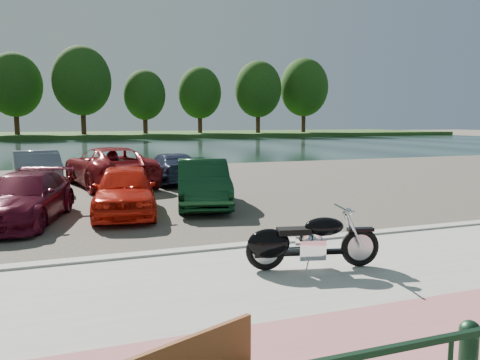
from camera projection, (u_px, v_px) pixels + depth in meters
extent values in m
plane|color=#595447|center=(364.00, 273.00, 8.06)|extent=(200.00, 200.00, 0.00)
cube|color=#9D9B93|center=(402.00, 289.00, 7.12)|extent=(60.00, 6.00, 0.10)
cube|color=#9D9B93|center=(309.00, 241.00, 9.92)|extent=(60.00, 0.30, 0.14)
cube|color=#3E3A32|center=(200.00, 187.00, 18.33)|extent=(60.00, 18.00, 0.04)
cube|color=#192D29|center=(123.00, 147.00, 45.41)|extent=(120.00, 40.00, 0.00)
cube|color=#284D1B|center=(103.00, 135.00, 75.26)|extent=(120.00, 24.00, 0.60)
sphere|color=#15301E|center=(470.00, 331.00, 4.00)|extent=(0.18, 0.18, 0.18)
cylinder|color=#371E14|center=(16.00, 116.00, 66.56)|extent=(0.70, 0.70, 5.40)
ellipsoid|color=#11350E|center=(14.00, 85.00, 66.02)|extent=(7.56, 7.56, 9.07)
cylinder|color=#371E14|center=(83.00, 114.00, 66.93)|extent=(0.70, 0.70, 5.85)
ellipsoid|color=#11350E|center=(82.00, 81.00, 66.34)|extent=(8.19, 8.19, 9.83)
cylinder|color=#371E14|center=(145.00, 119.00, 71.34)|extent=(0.70, 0.70, 4.50)
ellipsoid|color=#11350E|center=(145.00, 95.00, 70.88)|extent=(6.30, 6.30, 7.56)
cylinder|color=#371E14|center=(200.00, 117.00, 75.63)|extent=(0.70, 0.70, 4.95)
ellipsoid|color=#11350E|center=(200.00, 93.00, 75.13)|extent=(6.93, 6.93, 8.32)
cylinder|color=#371E14|center=(258.00, 116.00, 76.00)|extent=(0.70, 0.70, 5.40)
ellipsoid|color=#11350E|center=(258.00, 89.00, 75.45)|extent=(7.56, 7.56, 9.07)
cylinder|color=#371E14|center=(304.00, 115.00, 80.29)|extent=(0.70, 0.70, 5.85)
ellipsoid|color=#11350E|center=(304.00, 87.00, 79.70)|extent=(8.19, 8.19, 9.83)
torus|color=black|center=(360.00, 247.00, 8.05)|extent=(0.69, 0.26, 0.68)
torus|color=black|center=(266.00, 251.00, 7.84)|extent=(0.69, 0.26, 0.68)
cylinder|color=#B2B2B7|center=(360.00, 247.00, 8.05)|extent=(0.46, 0.16, 0.46)
cylinder|color=#B2B2B7|center=(266.00, 251.00, 7.84)|extent=(0.46, 0.16, 0.46)
cylinder|color=silver|center=(355.00, 231.00, 7.90)|extent=(0.33, 0.12, 0.63)
cylinder|color=silver|center=(350.00, 229.00, 8.09)|extent=(0.33, 0.12, 0.63)
cylinder|color=silver|center=(343.00, 208.00, 7.92)|extent=(0.19, 0.74, 0.04)
sphere|color=silver|center=(348.00, 213.00, 7.94)|extent=(0.19, 0.19, 0.16)
sphere|color=silver|center=(352.00, 213.00, 7.95)|extent=(0.13, 0.13, 0.11)
cube|color=black|center=(360.00, 230.00, 8.01)|extent=(0.47, 0.23, 0.06)
cube|color=black|center=(313.00, 252.00, 7.95)|extent=(1.19, 0.35, 0.08)
cube|color=silver|center=(311.00, 248.00, 7.94)|extent=(0.51, 0.41, 0.34)
cylinder|color=silver|center=(317.00, 237.00, 7.92)|extent=(0.28, 0.23, 0.27)
cylinder|color=silver|center=(305.00, 237.00, 7.90)|extent=(0.28, 0.23, 0.27)
ellipsoid|color=black|center=(324.00, 227.00, 7.92)|extent=(0.74, 0.50, 0.32)
cube|color=black|center=(294.00, 231.00, 7.86)|extent=(0.60, 0.39, 0.10)
ellipsoid|color=black|center=(269.00, 244.00, 7.83)|extent=(0.78, 0.48, 0.50)
cube|color=black|center=(266.00, 248.00, 7.83)|extent=(0.43, 0.26, 0.30)
cylinder|color=silver|center=(291.00, 254.00, 8.07)|extent=(1.09, 0.32, 0.09)
cylinder|color=silver|center=(291.00, 249.00, 8.06)|extent=(1.09, 0.32, 0.09)
cylinder|color=#B2B2B7|center=(308.00, 264.00, 7.77)|extent=(0.05, 0.14, 0.22)
imported|color=#4E0B1D|center=(24.00, 198.00, 11.77)|extent=(2.70, 4.60, 1.25)
imported|color=red|center=(125.00, 190.00, 12.76)|extent=(2.12, 4.20, 1.37)
imported|color=#0E351A|center=(203.00, 183.00, 14.07)|extent=(2.34, 4.44, 1.39)
imported|color=slate|center=(36.00, 169.00, 17.79)|extent=(2.11, 4.58, 1.45)
imported|color=maroon|center=(109.00, 166.00, 18.39)|extent=(3.61, 5.95, 1.54)
imported|color=#2A3252|center=(171.00, 168.00, 19.25)|extent=(2.01, 4.39, 1.24)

